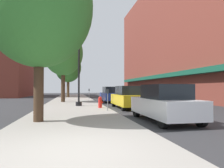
% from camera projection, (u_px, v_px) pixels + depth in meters
% --- Properties ---
extents(ground_plane, '(90.00, 90.00, 0.00)m').
position_uv_depth(ground_plane, '(109.00, 101.00, 22.96)').
color(ground_plane, '#2D2D30').
extents(sidewalk_slab, '(4.80, 50.00, 0.12)m').
position_uv_depth(sidewalk_slab, '(73.00, 101.00, 23.18)').
color(sidewalk_slab, gray).
rests_on(sidewalk_slab, ground).
extents(building_right_brick, '(6.80, 40.00, 18.22)m').
position_uv_depth(building_right_brick, '(179.00, 35.00, 29.20)').
color(building_right_brick, brown).
rests_on(building_right_brick, ground).
extents(building_far_background, '(6.80, 18.00, 14.87)m').
position_uv_depth(building_far_background, '(14.00, 57.00, 38.88)').
color(building_far_background, brown).
rests_on(building_far_background, ground).
extents(lamppost, '(0.48, 0.48, 5.90)m').
position_uv_depth(lamppost, '(79.00, 66.00, 15.96)').
color(lamppost, black).
rests_on(lamppost, sidewalk_slab).
extents(fire_hydrant, '(0.33, 0.26, 0.79)m').
position_uv_depth(fire_hydrant, '(100.00, 102.00, 14.27)').
color(fire_hydrant, red).
rests_on(fire_hydrant, sidewalk_slab).
extents(parking_meter_near, '(0.14, 0.09, 1.31)m').
position_uv_depth(parking_meter_near, '(108.00, 97.00, 12.45)').
color(parking_meter_near, slate).
rests_on(parking_meter_near, sidewalk_slab).
extents(parking_meter_far, '(0.14, 0.09, 1.31)m').
position_uv_depth(parking_meter_far, '(89.00, 93.00, 26.13)').
color(parking_meter_far, slate).
rests_on(parking_meter_far, sidewalk_slab).
extents(tree_near, '(3.98, 3.98, 7.26)m').
position_uv_depth(tree_near, '(63.00, 53.00, 20.69)').
color(tree_near, '#422D1E').
rests_on(tree_near, sidewalk_slab).
extents(tree_mid, '(3.98, 3.98, 6.90)m').
position_uv_depth(tree_mid, '(68.00, 68.00, 31.38)').
color(tree_mid, '#4C3823').
rests_on(tree_mid, sidewalk_slab).
extents(tree_far, '(4.48, 4.48, 7.38)m').
position_uv_depth(tree_far, '(39.00, 6.00, 8.47)').
color(tree_far, '#422D1E').
rests_on(tree_far, sidewalk_slab).
extents(car_white, '(1.80, 4.30, 1.66)m').
position_uv_depth(car_white, '(164.00, 103.00, 9.21)').
color(car_white, black).
rests_on(car_white, ground).
extents(car_yellow, '(1.80, 4.30, 1.66)m').
position_uv_depth(car_yellow, '(128.00, 97.00, 15.05)').
color(car_yellow, black).
rests_on(car_yellow, ground).
extents(car_blue, '(1.80, 4.30, 1.66)m').
position_uv_depth(car_blue, '(111.00, 95.00, 21.80)').
color(car_blue, black).
rests_on(car_blue, ground).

